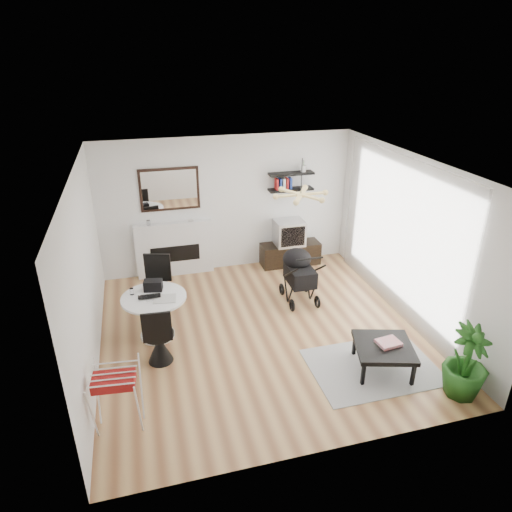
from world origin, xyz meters
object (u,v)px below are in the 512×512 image
object	(u,v)px
drying_rack	(117,399)
stroller	(299,277)
coffee_table	(384,348)
dining_table	(155,310)
potted_plant	(467,362)
crt_tv	(289,232)
fireplace	(174,243)
tv_console	(290,254)

from	to	relation	value
drying_rack	stroller	xyz separation A→B (m)	(3.11, 2.36, 0.01)
coffee_table	dining_table	bearing A→B (deg)	151.30
dining_table	stroller	size ratio (longest dim) A/B	0.95
dining_table	potted_plant	world-z (taller)	potted_plant
crt_tv	drying_rack	distance (m)	5.11
fireplace	crt_tv	bearing A→B (deg)	-3.75
potted_plant	crt_tv	bearing A→B (deg)	102.00
fireplace	drying_rack	distance (m)	4.10
tv_console	potted_plant	bearing A→B (deg)	-78.54
drying_rack	coffee_table	xyz separation A→B (m)	(3.58, 0.16, -0.07)
potted_plant	stroller	bearing A→B (deg)	112.68
drying_rack	tv_console	bearing A→B (deg)	53.72
coffee_table	potted_plant	size ratio (longest dim) A/B	0.95
coffee_table	potted_plant	xyz separation A→B (m)	(0.76, -0.72, 0.14)
coffee_table	fireplace	bearing A→B (deg)	123.42
fireplace	stroller	size ratio (longest dim) A/B	2.07
drying_rack	coffee_table	bearing A→B (deg)	8.56
dining_table	crt_tv	bearing A→B (deg)	34.74
stroller	coffee_table	distance (m)	2.25
coffee_table	crt_tv	bearing A→B (deg)	92.66
crt_tv	dining_table	size ratio (longest dim) A/B	0.59
fireplace	dining_table	world-z (taller)	fireplace
drying_rack	stroller	size ratio (longest dim) A/B	0.79
dining_table	coffee_table	size ratio (longest dim) A/B	1.03
drying_rack	coffee_table	distance (m)	3.58
crt_tv	drying_rack	bearing A→B (deg)	-131.95
tv_console	drying_rack	xyz separation A→B (m)	(-3.45, -3.80, 0.20)
drying_rack	potted_plant	world-z (taller)	potted_plant
drying_rack	dining_table	bearing A→B (deg)	78.94
fireplace	stroller	bearing A→B (deg)	-37.93
crt_tv	stroller	size ratio (longest dim) A/B	0.56
crt_tv	potted_plant	xyz separation A→B (m)	(0.93, -4.35, -0.21)
stroller	coffee_table	bearing A→B (deg)	-77.55
stroller	drying_rack	bearing A→B (deg)	-142.30
dining_table	drying_rack	size ratio (longest dim) A/B	1.20
tv_console	drying_rack	distance (m)	5.13
dining_table	coffee_table	bearing A→B (deg)	-28.70
tv_console	stroller	distance (m)	1.49
tv_console	dining_table	distance (m)	3.52
tv_console	dining_table	xyz separation A→B (m)	(-2.89, -1.98, 0.25)
potted_plant	coffee_table	bearing A→B (deg)	136.37
fireplace	drying_rack	xyz separation A→B (m)	(-1.08, -3.95, -0.25)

